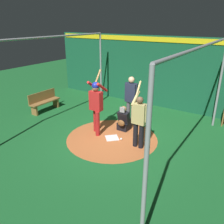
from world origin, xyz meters
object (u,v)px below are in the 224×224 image
visitor (139,119)px  baseball_0 (121,139)px  umpire (131,98)px  baseball_1 (141,132)px  catcher (124,121)px  batter (96,103)px  bench (44,101)px  home_plate (112,138)px

visitor → baseball_0: visitor is taller
umpire → baseball_1: 1.32m
visitor → catcher: bearing=-127.6°
umpire → baseball_1: bearing=56.4°
batter → umpire: size_ratio=1.19×
bench → baseball_0: (0.47, 4.21, -0.39)m
bench → baseball_1: (-0.39, 4.52, -0.39)m
home_plate → baseball_1: 1.12m
visitor → baseball_1: (-0.92, -0.34, -0.91)m
home_plate → baseball_1: size_ratio=5.68×
umpire → visitor: bearing=37.2°
home_plate → bench: bench is taller
visitor → baseball_0: 1.12m
home_plate → umpire: 1.73m
home_plate → baseball_1: bearing=144.8°
bench → baseball_0: bench is taller
catcher → bench: size_ratio=0.64×
home_plate → umpire: (-1.39, -0.08, 1.03)m
batter → bench: size_ratio=1.51×
umpire → bench: size_ratio=1.28×
home_plate → batter: (-0.04, -0.67, 1.12)m
bench → baseball_1: bench is taller
catcher → umpire: bearing=-173.2°
batter → catcher: bearing=137.9°
visitor → baseball_0: bearing=-95.1°
batter → bench: bearing=-98.6°
baseball_0 → umpire: bearing=-162.9°
batter → baseball_1: batter is taller
catcher → umpire: 0.93m
baseball_0 → baseball_1: 0.91m
batter → umpire: batter is taller
batter → catcher: 1.25m
umpire → visitor: (1.40, 1.07, -0.08)m
visitor → bench: 4.92m
umpire → baseball_0: size_ratio=24.75×
umpire → baseball_0: umpire is taller
home_plate → bench: size_ratio=0.29×
baseball_1 → baseball_0: bearing=-20.1°
home_plate → baseball_0: baseball_0 is taller
home_plate → baseball_1: baseball_1 is taller
batter → baseball_1: bearing=123.6°
baseball_1 → umpire: bearing=-123.6°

